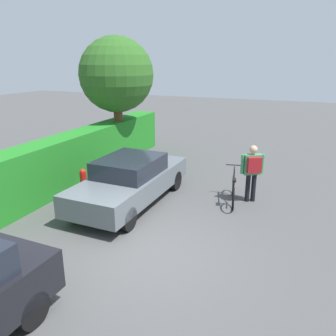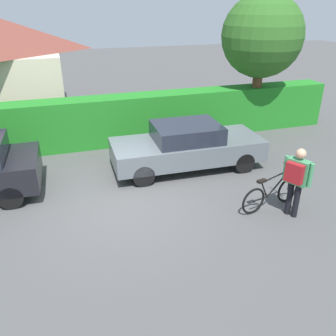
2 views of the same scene
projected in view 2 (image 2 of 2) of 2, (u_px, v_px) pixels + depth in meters
name	position (u px, v px, depth m)	size (l,w,h in m)	color
ground_plane	(122.00, 205.00, 8.49)	(60.00, 60.00, 0.00)	#4A4A4A
hedge_row	(97.00, 122.00, 11.65)	(17.01, 0.90, 1.60)	#207921
parked_car_far	(187.00, 146.00, 10.08)	(4.33, 1.77, 1.33)	slate
bicycle	(271.00, 194.00, 8.24)	(1.71, 0.56, 0.96)	black
person_rider	(296.00, 177.00, 7.65)	(0.50, 0.60, 1.64)	black
tree_kerbside	(262.00, 37.00, 12.00)	(2.79, 2.79, 4.74)	brown
fire_hydrant	(170.00, 136.00, 11.56)	(0.20, 0.20, 0.81)	red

